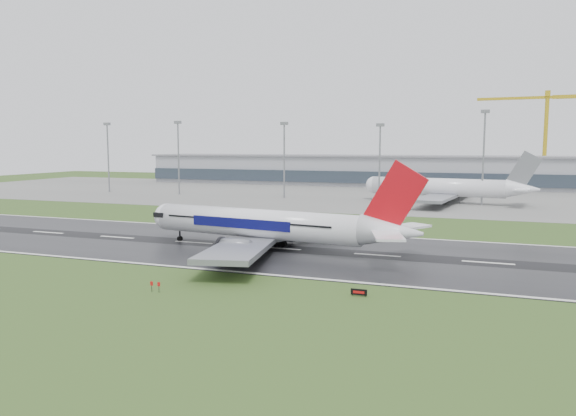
% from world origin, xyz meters
% --- Properties ---
extents(ground, '(520.00, 520.00, 0.00)m').
position_xyz_m(ground, '(0.00, 0.00, 0.00)').
color(ground, '#2D491A').
rests_on(ground, ground).
extents(runway, '(400.00, 45.00, 0.10)m').
position_xyz_m(runway, '(0.00, 0.00, 0.05)').
color(runway, black).
rests_on(runway, ground).
extents(apron, '(400.00, 130.00, 0.08)m').
position_xyz_m(apron, '(0.00, 125.00, 0.04)').
color(apron, slate).
rests_on(apron, ground).
extents(terminal, '(240.00, 36.00, 15.00)m').
position_xyz_m(terminal, '(0.00, 185.00, 7.50)').
color(terminal, gray).
rests_on(terminal, ground).
extents(main_airliner, '(66.57, 64.13, 17.59)m').
position_xyz_m(main_airliner, '(19.63, -2.50, 8.90)').
color(main_airliner, white).
rests_on(main_airliner, runway).
extents(parked_airliner, '(70.25, 66.55, 18.42)m').
position_xyz_m(parked_airliner, '(45.04, 103.04, 9.29)').
color(parked_airliner, white).
rests_on(parked_airliner, apron).
extents(tower_crane, '(48.76, 5.39, 47.76)m').
position_xyz_m(tower_crane, '(86.79, 200.00, 23.88)').
color(tower_crane, gold).
rests_on(tower_crane, ground).
extents(runway_sign, '(2.30, 0.78, 1.04)m').
position_xyz_m(runway_sign, '(42.85, -29.02, 0.52)').
color(runway_sign, black).
rests_on(runway_sign, ground).
extents(floodmast_0, '(0.64, 0.64, 29.90)m').
position_xyz_m(floodmast_0, '(-100.26, 100.00, 14.95)').
color(floodmast_0, gray).
rests_on(floodmast_0, ground).
extents(floodmast_1, '(0.64, 0.64, 30.10)m').
position_xyz_m(floodmast_1, '(-64.08, 100.00, 15.05)').
color(floodmast_1, gray).
rests_on(floodmast_1, ground).
extents(floodmast_2, '(0.64, 0.64, 28.99)m').
position_xyz_m(floodmast_2, '(-16.06, 100.00, 14.49)').
color(floodmast_2, gray).
rests_on(floodmast_2, ground).
extents(floodmast_3, '(0.64, 0.64, 27.92)m').
position_xyz_m(floodmast_3, '(21.85, 100.00, 13.96)').
color(floodmast_3, gray).
rests_on(floodmast_3, ground).
extents(floodmast_4, '(0.64, 0.64, 32.11)m').
position_xyz_m(floodmast_4, '(58.19, 100.00, 16.05)').
color(floodmast_4, gray).
rests_on(floodmast_4, ground).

